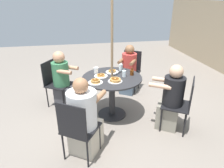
{
  "coord_description": "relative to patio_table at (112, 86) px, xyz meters",
  "views": [
    {
      "loc": [
        3.15,
        -0.59,
        2.07
      ],
      "look_at": [
        0.0,
        0.0,
        0.62
      ],
      "focal_mm": 32.0,
      "sensor_mm": 36.0,
      "label": 1
    }
  ],
  "objects": [
    {
      "name": "diner_east",
      "position": [
        0.86,
        -0.55,
        -0.07
      ],
      "size": [
        0.63,
        0.59,
        1.14
      ],
      "rotation": [
        0.0,
        0.0,
        1.01
      ],
      "color": "beige",
      "rests_on": "ground"
    },
    {
      "name": "syrup_bottle",
      "position": [
        -0.02,
        0.36,
        0.23
      ],
      "size": [
        0.09,
        0.07,
        0.13
      ],
      "color": "#602D0F",
      "rests_on": "patio_table"
    },
    {
      "name": "diner_south",
      "position": [
        0.55,
        0.86,
        -0.07
      ],
      "size": [
        0.53,
        0.59,
        1.11
      ],
      "rotation": [
        0.0,
        0.0,
        -3.71
      ],
      "color": "gray",
      "rests_on": "ground"
    },
    {
      "name": "pancake_plate_a",
      "position": [
        0.21,
        0.01,
        0.2
      ],
      "size": [
        0.23,
        0.23,
        0.06
      ],
      "color": "white",
      "rests_on": "patio_table"
    },
    {
      "name": "patio_chair_south",
      "position": [
        0.65,
        1.01,
        -0.07
      ],
      "size": [
        0.59,
        0.59,
        0.9
      ],
      "rotation": [
        0.0,
        0.0,
        -3.71
      ],
      "color": "black",
      "rests_on": "ground"
    },
    {
      "name": "coffee_cup",
      "position": [
        -0.24,
        -0.25,
        0.23
      ],
      "size": [
        0.08,
        0.08,
        0.11
      ],
      "color": "white",
      "rests_on": "patio_table"
    },
    {
      "name": "pancake_plate_b",
      "position": [
        -0.22,
        0.04,
        0.19
      ],
      "size": [
        0.23,
        0.23,
        0.06
      ],
      "color": "white",
      "rests_on": "patio_table"
    },
    {
      "name": "diner_west",
      "position": [
        -0.87,
        0.54,
        -0.08
      ],
      "size": [
        0.54,
        0.5,
        1.09
      ],
      "rotation": [
        0.0,
        0.0,
        -2.12
      ],
      "color": "slate",
      "rests_on": "ground"
    },
    {
      "name": "patio_chair_north",
      "position": [
        -0.61,
        -1.03,
        -0.07
      ],
      "size": [
        0.58,
        0.58,
        0.9
      ],
      "rotation": [
        0.0,
        0.0,
        -0.53
      ],
      "color": "black",
      "rests_on": "ground"
    },
    {
      "name": "umbrella_pole",
      "position": [
        0.0,
        0.0,
        0.65
      ],
      "size": [
        0.04,
        0.04,
        2.47
      ],
      "primitive_type": "cylinder",
      "color": "#846B4C",
      "rests_on": "ground"
    },
    {
      "name": "ground_plane",
      "position": [
        0.0,
        0.0,
        -0.58
      ],
      "size": [
        12.0,
        12.0,
        0.0
      ],
      "primitive_type": "plane",
      "color": "gray"
    },
    {
      "name": "pancake_plate_d",
      "position": [
        -0.06,
        -0.19,
        0.19
      ],
      "size": [
        0.23,
        0.23,
        0.04
      ],
      "color": "white",
      "rests_on": "patio_table"
    },
    {
      "name": "drinking_glass_b",
      "position": [
        -0.29,
        0.22,
        0.24
      ],
      "size": [
        0.07,
        0.07,
        0.12
      ],
      "primitive_type": "cylinder",
      "color": "silver",
      "rests_on": "patio_table"
    },
    {
      "name": "drinking_glass_a",
      "position": [
        0.02,
        0.21,
        0.23
      ],
      "size": [
        0.07,
        0.07,
        0.11
      ],
      "primitive_type": "cylinder",
      "color": "silver",
      "rests_on": "patio_table"
    },
    {
      "name": "patio_table",
      "position": [
        0.0,
        0.0,
        0.0
      ],
      "size": [
        1.04,
        1.04,
        0.76
      ],
      "color": "#28282B",
      "rests_on": "ground"
    },
    {
      "name": "patio_chair_east",
      "position": [
        1.01,
        -0.64,
        -0.07
      ],
      "size": [
        0.59,
        0.59,
        0.9
      ],
      "rotation": [
        0.0,
        0.0,
        1.01
      ],
      "color": "black",
      "rests_on": "ground"
    },
    {
      "name": "patio_chair_west",
      "position": [
        -1.02,
        0.63,
        -0.07
      ],
      "size": [
        0.59,
        0.59,
        0.9
      ],
      "rotation": [
        0.0,
        0.0,
        -2.12
      ],
      "color": "black",
      "rests_on": "ground"
    },
    {
      "name": "pancake_plate_c",
      "position": [
        0.2,
        -0.31,
        0.2
      ],
      "size": [
        0.23,
        0.23,
        0.07
      ],
      "color": "white",
      "rests_on": "patio_table"
    },
    {
      "name": "diner_north",
      "position": [
        -0.52,
        -0.88,
        -0.06
      ],
      "size": [
        0.49,
        0.53,
        1.12
      ],
      "rotation": [
        0.0,
        0.0,
        -0.53
      ],
      "color": "#3D3D42",
      "rests_on": "ground"
    }
  ]
}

